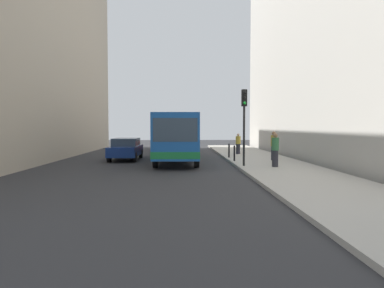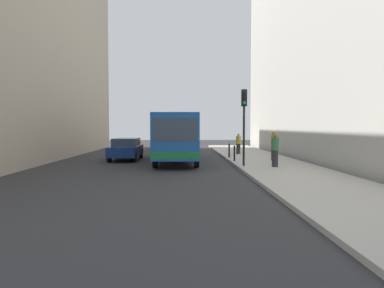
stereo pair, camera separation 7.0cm
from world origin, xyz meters
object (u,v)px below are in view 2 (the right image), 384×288
Objects in this scene: bollard_mid at (229,151)px; car_beside_bus at (126,148)px; pedestrian_near_signal at (275,150)px; bus at (178,135)px; traffic_light at (244,113)px; bollard_near at (234,153)px; pedestrian_mid_sidewalk at (274,146)px; car_behind_bus at (172,143)px; pedestrian_far_sidewalk at (238,144)px.

car_beside_bus is at bearing -179.92° from bollard_mid.
pedestrian_near_signal is (8.69, -5.73, 0.26)m from car_beside_bus.
bus is at bearing 169.69° from car_beside_bus.
bollard_mid is 5.99m from pedestrian_near_signal.
traffic_light is at bearing 144.61° from car_beside_bus.
pedestrian_mid_sidewalk reaches higher than bollard_near.
car_beside_bus is at bearing -133.39° from pedestrian_mid_sidewalk.
car_beside_bus is 1.00× the size of car_behind_bus.
pedestrian_mid_sidewalk is at bearing 121.98° from car_behind_bus.
car_beside_bus is (-3.52, 0.69, -0.94)m from bus.
bus is 6.23× the size of pedestrian_near_signal.
pedestrian_far_sidewalk is at bearing 70.35° from bollard_mid.
bus is 2.51× the size of car_behind_bus.
bus is at bearing -168.79° from bollard_mid.
pedestrian_mid_sidewalk is (6.71, -10.66, 0.28)m from car_behind_bus.
bus is 3.75m from bollard_mid.
pedestrian_near_signal is at bearing 147.34° from car_beside_bus.
bollard_mid is (3.51, 0.70, -1.10)m from bus.
bus is 4.09m from bollard_near.
pedestrian_far_sidewalk is (1.14, 5.67, 0.31)m from bollard_near.
traffic_light is 2.56m from pedestrian_near_signal.
pedestrian_mid_sidewalk is at bearing 52.45° from traffic_light.
car_behind_bus is at bearing -15.15° from pedestrian_far_sidewalk.
pedestrian_far_sidewalk is (1.14, 3.20, 0.31)m from bollard_mid.
traffic_light is at bearing 160.73° from pedestrian_near_signal.
pedestrian_near_signal is at bearing -63.11° from bollard_near.
pedestrian_near_signal is (1.56, -0.52, -1.97)m from traffic_light.
pedestrian_mid_sidewalk is at bearing 9.97° from bollard_near.
bollard_near is 0.54× the size of pedestrian_near_signal.
bollard_mid is 3.41m from pedestrian_far_sidewalk.
car_behind_bus reaches higher than bollard_mid.
pedestrian_near_signal is at bearing -18.59° from traffic_light.
car_beside_bus is 7.03m from bollard_mid.
bollard_near and bollard_mid have the same top height.
bollard_mid is at bearing 115.47° from car_behind_bus.
pedestrian_near_signal is (1.66, -3.27, 0.41)m from bollard_near.
car_behind_bus is at bearing 111.34° from pedestrian_near_signal.
pedestrian_far_sidewalk is at bearing 92.62° from pedestrian_near_signal.
traffic_light is 2.59× the size of pedestrian_far_sidewalk.
traffic_light reaches higher than bollard_mid.
bus reaches higher than car_behind_bus.
car_behind_bus is 7.60m from pedestrian_far_sidewalk.
car_behind_bus is (-0.64, 9.34, -0.94)m from bus.
bollard_mid is at bearing 100.95° from pedestrian_far_sidewalk.
bollard_near is at bearing -111.59° from pedestrian_mid_sidewalk.
bollard_near is (-0.10, 2.75, -2.38)m from traffic_light.
traffic_light is 4.32× the size of bollard_near.
car_beside_bus is 7.45m from bollard_near.
bus reaches higher than car_beside_bus.
pedestrian_far_sidewalk is at bearing 78.60° from bollard_near.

